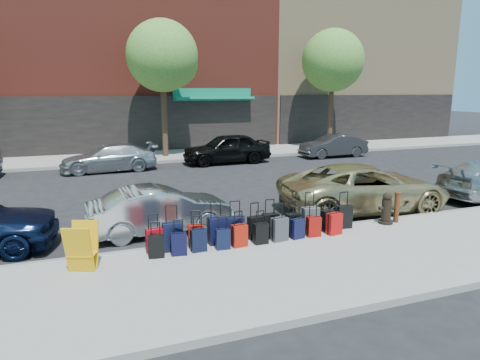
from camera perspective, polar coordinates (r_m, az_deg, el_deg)
name	(u,v)px	position (r m, az deg, el deg)	size (l,w,h in m)	color
ground	(202,199)	(15.00, -5.03, -2.58)	(120.00, 120.00, 0.00)	black
sidewalk_near	(285,269)	(9.19, 5.98, -11.68)	(60.00, 4.00, 0.15)	gray
sidewalk_far	(155,156)	(24.60, -11.22, 3.11)	(60.00, 4.00, 0.15)	gray
curb_near	(249,238)	(10.90, 1.26, -7.74)	(60.00, 0.08, 0.15)	gray
curb_far	(162,162)	(22.63, -10.40, 2.39)	(60.00, 0.08, 0.15)	gray
building_right	(331,25)	(37.99, 12.03, 19.60)	(15.00, 12.12, 18.00)	tan
tree_center	(165,58)	(24.00, -9.98, 15.73)	(3.80, 3.80, 7.27)	black
tree_right	(335,62)	(27.91, 12.53, 15.07)	(3.80, 3.80, 7.27)	black
suitcase_front_0	(154,240)	(9.90, -11.36, -7.88)	(0.38, 0.22, 0.89)	maroon
suitcase_front_1	(173,236)	(9.90, -8.97, -7.44)	(0.45, 0.25, 1.06)	black
suitcase_front_2	(196,236)	(10.08, -5.87, -7.38)	(0.39, 0.26, 0.86)	maroon
suitcase_front_3	(217,230)	(10.22, -3.07, -6.72)	(0.45, 0.27, 1.05)	black
suitcase_front_4	(236,229)	(10.32, -0.60, -6.58)	(0.45, 0.28, 1.01)	black
suitcase_front_5	(256,227)	(10.56, 2.09, -6.34)	(0.40, 0.25, 0.91)	black
suitcase_front_6	(270,225)	(10.69, 4.08, -6.04)	(0.41, 0.23, 0.96)	black
suitcase_front_7	(293,224)	(10.96, 7.06, -5.81)	(0.37, 0.22, 0.86)	black
suitcase_front_8	(310,219)	(11.19, 9.34, -5.22)	(0.44, 0.25, 1.04)	#414147
suitcase_front_9	(327,220)	(11.44, 11.54, -5.22)	(0.39, 0.26, 0.86)	black
suitcase_front_10	(344,217)	(11.68, 13.69, -4.77)	(0.43, 0.26, 0.97)	black
suitcase_back_0	(156,246)	(9.60, -11.11, -8.68)	(0.36, 0.23, 0.80)	black
suitcase_back_1	(179,244)	(9.66, -8.14, -8.44)	(0.37, 0.25, 0.81)	black
suitcase_back_2	(199,240)	(9.81, -5.55, -7.99)	(0.36, 0.21, 0.83)	black
suitcase_back_3	(223,239)	(9.91, -2.31, -7.86)	(0.33, 0.21, 0.77)	black
suitcase_back_4	(239,236)	(10.05, -0.08, -7.42)	(0.37, 0.24, 0.85)	#991609
suitcase_back_5	(261,233)	(10.24, 2.79, -7.13)	(0.34, 0.20, 0.81)	black
suitcase_back_6	(280,229)	(10.46, 5.29, -6.54)	(0.42, 0.28, 0.93)	#36363B
suitcase_back_7	(297,228)	(10.68, 7.66, -6.43)	(0.36, 0.25, 0.80)	black
suitcase_back_8	(314,227)	(10.88, 9.78, -6.13)	(0.35, 0.21, 0.81)	maroon
suitcase_back_9	(334,224)	(11.12, 12.45, -5.71)	(0.40, 0.26, 0.89)	#AA0C0B
fire_hydrant	(386,209)	(12.36, 18.94, -3.71)	(0.44, 0.39, 0.87)	black
bollard	(397,207)	(12.56, 20.17, -3.37)	(0.16, 0.16, 0.85)	#38190C
display_rack	(82,248)	(9.29, -20.34, -8.44)	(0.72, 0.75, 0.97)	#DA9B0C
car_near_1	(161,210)	(11.56, -10.53, -3.93)	(1.32, 3.79, 1.25)	silver
car_near_2	(364,188)	(13.96, 16.25, -0.99)	(2.45, 5.31, 1.48)	tan
car_far_1	(109,158)	(20.92, -17.09, 2.85)	(1.78, 4.38, 1.27)	silver
car_far_2	(227,148)	(22.23, -1.81, 4.23)	(1.82, 4.53, 1.54)	black
car_far_3	(333,146)	(24.91, 12.31, 4.48)	(1.34, 3.85, 1.27)	#333336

